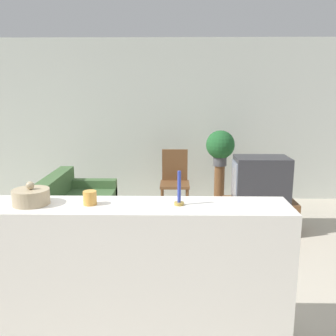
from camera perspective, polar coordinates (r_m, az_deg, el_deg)
The scene contains 12 objects.
ground_plane at distance 3.53m, azimuth -8.93°, elevation -20.38°, with size 14.00×14.00×0.00m, color beige.
wall_back at distance 6.41m, azimuth -4.12°, elevation 7.18°, with size 9.00×0.06×2.70m.
couch at distance 5.00m, azimuth -14.85°, elevation -7.32°, with size 0.86×2.05×0.73m.
tv_stand at distance 5.19m, azimuth 13.74°, elevation -7.10°, with size 0.93×0.49×0.43m.
television at distance 5.05m, azimuth 13.95°, elevation -1.63°, with size 0.70×0.46×0.59m.
wooden_chair at distance 5.75m, azimuth 1.04°, elevation -1.59°, with size 0.44×0.44×0.97m.
plant_stand at distance 5.90m, azimuth 7.79°, elevation -3.05°, with size 0.16×0.16×0.72m.
potted_plant at distance 5.77m, azimuth 7.98°, elevation 3.37°, with size 0.44×0.44×0.54m.
foreground_counter at distance 2.89m, azimuth -10.78°, elevation -15.78°, with size 2.77×0.44×1.08m.
decorative_bowl at distance 2.80m, azimuth -20.15°, elevation -4.10°, with size 0.26×0.26×0.16m.
candle_jar at distance 2.68m, azimuth -11.81°, elevation -4.47°, with size 0.10×0.10×0.10m.
candlestick at distance 2.60m, azimuth 1.70°, elevation -3.99°, with size 0.07×0.07×0.24m.
Camera 1 is at (0.56, -2.93, 1.88)m, focal length 40.00 mm.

